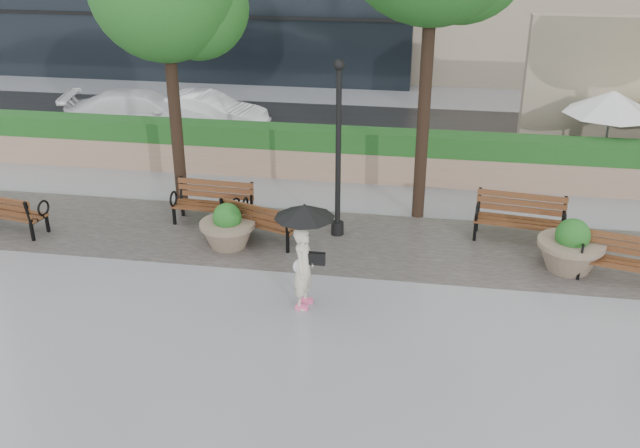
% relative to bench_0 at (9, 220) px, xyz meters
% --- Properties ---
extents(ground, '(100.00, 100.00, 0.00)m').
position_rel_bench_0_xyz_m(ground, '(7.29, -2.33, -0.28)').
color(ground, gray).
rests_on(ground, ground).
extents(cobble_strip, '(28.00, 3.20, 0.01)m').
position_rel_bench_0_xyz_m(cobble_strip, '(7.29, 0.67, -0.28)').
color(cobble_strip, '#383330').
rests_on(cobble_strip, ground).
extents(hedge_wall, '(24.00, 0.80, 1.35)m').
position_rel_bench_0_xyz_m(hedge_wall, '(7.29, 4.67, 0.38)').
color(hedge_wall, '#9C7E64').
rests_on(hedge_wall, ground).
extents(asphalt_street, '(40.00, 7.00, 0.00)m').
position_rel_bench_0_xyz_m(asphalt_street, '(7.29, 8.67, -0.28)').
color(asphalt_street, black).
rests_on(asphalt_street, ground).
extents(bench_0, '(1.86, 1.02, 0.95)m').
position_rel_bench_0_xyz_m(bench_0, '(0.00, 0.00, 0.00)').
color(bench_0, brown).
rests_on(bench_0, ground).
extents(bench_1, '(1.85, 0.82, 0.97)m').
position_rel_bench_0_xyz_m(bench_1, '(4.42, 1.17, 0.01)').
color(bench_1, brown).
rests_on(bench_1, ground).
extents(bench_2, '(1.85, 1.24, 0.93)m').
position_rel_bench_0_xyz_m(bench_2, '(5.73, 0.44, -0.00)').
color(bench_2, brown).
rests_on(bench_2, ground).
extents(bench_3, '(1.99, 0.99, 1.03)m').
position_rel_bench_0_xyz_m(bench_3, '(11.28, 1.35, 0.02)').
color(bench_3, brown).
rests_on(bench_3, ground).
extents(bench_4, '(1.80, 1.05, 0.91)m').
position_rel_bench_0_xyz_m(bench_4, '(13.15, -0.24, -0.01)').
color(bench_4, brown).
rests_on(bench_4, ground).
extents(planter_left, '(1.19, 1.19, 1.00)m').
position_rel_bench_0_xyz_m(planter_left, '(5.09, 0.04, 0.11)').
color(planter_left, '#7F6B56').
rests_on(planter_left, ground).
extents(planter_right, '(1.32, 1.32, 1.11)m').
position_rel_bench_0_xyz_m(planter_right, '(12.17, 0.12, 0.15)').
color(planter_right, '#7F6B56').
rests_on(planter_right, ground).
extents(lamppost, '(0.28, 0.28, 3.92)m').
position_rel_bench_0_xyz_m(lamppost, '(7.33, 1.04, 1.44)').
color(lamppost, black).
rests_on(lamppost, ground).
extents(patio_umb_white, '(2.50, 2.50, 2.30)m').
position_rel_bench_0_xyz_m(patio_umb_white, '(13.90, 6.06, 1.71)').
color(patio_umb_white, black).
rests_on(patio_umb_white, ground).
extents(car_left, '(5.24, 2.98, 1.43)m').
position_rel_bench_0_xyz_m(car_left, '(0.28, 7.43, 0.43)').
color(car_left, white).
rests_on(car_left, ground).
extents(car_right, '(4.03, 1.68, 1.30)m').
position_rel_bench_0_xyz_m(car_right, '(2.08, 8.05, 0.37)').
color(car_right, white).
rests_on(car_right, ground).
extents(pedestrian, '(1.08, 1.08, 1.99)m').
position_rel_bench_0_xyz_m(pedestrian, '(7.17, -2.11, 0.93)').
color(pedestrian, beige).
rests_on(pedestrian, ground).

